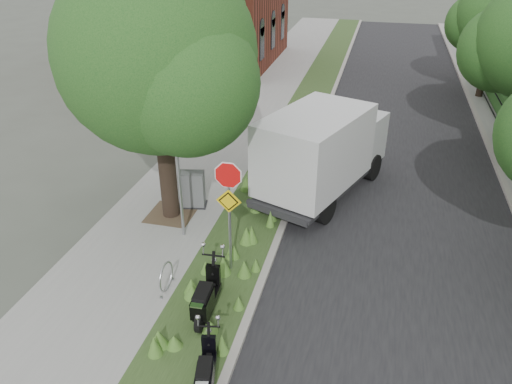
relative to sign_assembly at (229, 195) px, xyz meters
The scene contains 15 objects.
ground 2.78m from the sign_assembly, 22.62° to the right, with size 120.00×120.00×0.00m, color #4C5147.
sidewalk_near 10.10m from the sign_assembly, 106.84° to the left, with size 3.50×60.00×0.12m, color gray.
verge 9.69m from the sign_assembly, 90.61° to the left, with size 2.00×60.00×0.12m, color #2B411B.
kerb_near 9.73m from the sign_assembly, 84.54° to the left, with size 0.20×60.00×0.13m, color #9E9991.
road 10.65m from the sign_assembly, 64.96° to the left, with size 7.00×60.00×0.01m, color black.
kerb_far 12.50m from the sign_assembly, 50.01° to the left, with size 0.20×60.00×0.13m, color #9E9991.
street_tree_main 4.30m from the sign_assembly, 139.63° to the left, with size 6.21×5.54×7.66m.
bare_post 2.18m from the sign_assembly, 145.95° to the left, with size 0.08×0.08×4.00m.
bike_hoop 2.54m from the sign_assembly, 137.69° to the right, with size 0.06×0.78×0.77m.
sign_assembly is the anchor object (origin of this frame).
far_tree_c 19.42m from the sign_assembly, 64.46° to the left, with size 4.37×3.89×5.93m.
scooter_near 2.57m from the sign_assembly, 91.17° to the right, with size 0.44×1.87×0.89m.
scooter_far 4.27m from the sign_assembly, 80.41° to the right, with size 0.55×1.57×0.76m.
box_truck 5.22m from the sign_assembly, 70.97° to the left, with size 4.03×6.08×2.57m.
utility_cabinet 3.98m from the sign_assembly, 126.28° to the left, with size 0.97×0.75×1.16m.
Camera 1 is at (1.82, -9.53, 8.15)m, focal length 35.00 mm.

